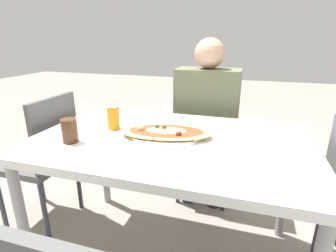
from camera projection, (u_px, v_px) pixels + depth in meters
dining_table at (170, 151)px, 1.31m from camera, size 1.35×0.86×0.73m
chair_far_seated at (208, 134)px, 2.03m from camera, size 0.40×0.40×0.87m
chair_side_left at (44, 155)px, 1.67m from camera, size 0.40×0.40×0.87m
person_seated at (207, 111)px, 1.86m from camera, size 0.44×0.26×1.20m
pizza_main at (166, 133)px, 1.30m from camera, size 0.49×0.34×0.06m
soda_can at (113, 118)px, 1.40m from camera, size 0.07×0.07×0.12m
drink_glass at (70, 131)px, 1.22m from camera, size 0.07×0.07×0.11m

